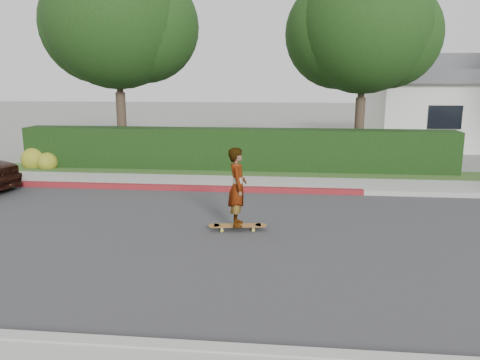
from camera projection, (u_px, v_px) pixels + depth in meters
The scene contains 13 objects.
ground at pixel (343, 243), 9.19m from camera, with size 120.00×120.00×0.00m, color slate.
road at pixel (343, 243), 9.19m from camera, with size 60.00×8.00×0.01m, color #2D2D30.
curb_far at pixel (327, 191), 13.16m from camera, with size 60.00×0.20×0.15m, color #9E9E99.
curb_red_section at pixel (154, 187), 13.68m from camera, with size 12.00×0.21×0.15m, color maroon.
sidewalk_far at pixel (325, 185), 14.04m from camera, with size 60.00×1.60×0.12m, color gray.
planting_strip at pixel (321, 175), 15.60m from camera, with size 60.00×1.60×0.10m, color #2D4C1E.
hedge at pixel (234, 150), 16.34m from camera, with size 15.00×1.00×1.50m, color black.
flowering_shrub at pixel (38, 161), 16.70m from camera, with size 1.40×1.00×0.90m.
tree_left at pixel (118, 22), 17.31m from camera, with size 5.99×5.21×8.00m.
tree_center at pixel (363, 31), 16.95m from camera, with size 5.66×4.84×7.44m.
house at pixel (472, 102), 23.48m from camera, with size 10.60×8.60×4.30m.
skateboard at pixel (238, 226), 9.95m from camera, with size 1.26×0.42×0.12m.
skateboarder at pixel (237, 187), 9.77m from camera, with size 0.61×0.40×1.66m, color white.
Camera 1 is at (-1.09, -8.89, 3.14)m, focal length 35.00 mm.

